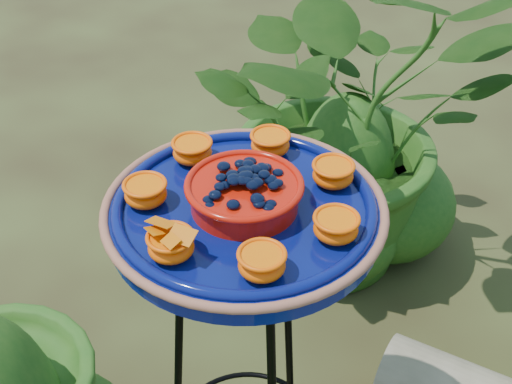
% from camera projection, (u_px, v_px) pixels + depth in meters
% --- Properties ---
extents(tripod_stand, '(0.30, 0.32, 0.80)m').
position_uv_depth(tripod_stand, '(246.00, 362.00, 1.27)').
color(tripod_stand, black).
rests_on(tripod_stand, ground).
extents(feeder_dish, '(0.43, 0.43, 0.10)m').
position_uv_depth(feeder_dish, '(244.00, 207.00, 1.05)').
color(feeder_dish, '#071058').
rests_on(feeder_dish, tripod_stand).
extents(shrub_back_left, '(1.12, 1.14, 0.95)m').
position_uv_depth(shrub_back_left, '(350.00, 117.00, 1.96)').
color(shrub_back_left, '#1F4E15').
rests_on(shrub_back_left, ground).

